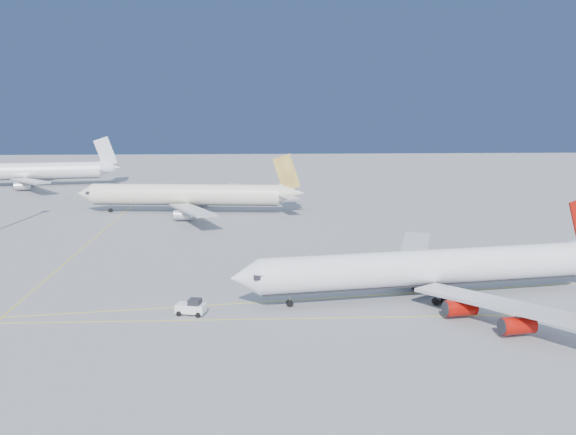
% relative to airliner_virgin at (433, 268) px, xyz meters
% --- Properties ---
extents(ground, '(500.00, 500.00, 0.00)m').
position_rel_airliner_virgin_xyz_m(ground, '(-21.65, 5.23, -4.55)').
color(ground, slate).
rests_on(ground, ground).
extents(taxiway_lines, '(118.86, 140.00, 0.02)m').
position_rel_airliner_virgin_xyz_m(taxiway_lines, '(-36.36, 11.58, -4.54)').
color(taxiway_lines, yellow).
rests_on(taxiway_lines, ground).
extents(airliner_virgin, '(61.04, 54.28, 15.10)m').
position_rel_airliner_virgin_xyz_m(airliner_virgin, '(0.00, 0.00, 0.00)').
color(airliner_virgin, white).
rests_on(airliner_virgin, ground).
extents(airliner_etihad, '(60.38, 55.53, 15.75)m').
position_rel_airliner_virgin_xyz_m(airliner_etihad, '(-43.88, 74.81, 0.24)').
color(airliner_etihad, beige).
rests_on(airliner_etihad, ground).
extents(airliner_third, '(62.34, 56.95, 16.74)m').
position_rel_airliner_virgin_xyz_m(airliner_third, '(-104.81, 130.04, 0.51)').
color(airliner_third, white).
rests_on(airliner_third, ground).
extents(pushback_tug, '(4.38, 3.26, 2.26)m').
position_rel_airliner_virgin_xyz_m(pushback_tug, '(-35.64, -6.35, -3.51)').
color(pushback_tug, white).
rests_on(pushback_tug, ground).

